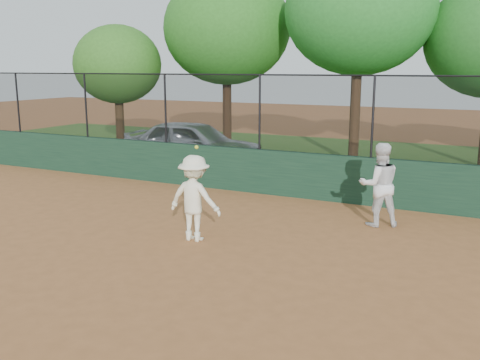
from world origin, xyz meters
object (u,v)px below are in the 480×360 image
at_px(tree_1, 227,28).
at_px(tree_2, 360,10).
at_px(tree_0, 117,65).
at_px(player_main, 194,198).
at_px(parked_car, 193,144).
at_px(player_second, 379,185).

xyz_separation_m(tree_1, tree_2, (5.35, -0.48, 0.42)).
xyz_separation_m(tree_0, tree_1, (4.08, 1.72, 1.39)).
bearing_deg(tree_2, player_main, -93.25).
relative_size(tree_0, tree_1, 0.71).
bearing_deg(parked_car, player_main, -152.55).
relative_size(player_second, tree_2, 0.24).
bearing_deg(tree_0, player_second, -27.28).
bearing_deg(tree_0, tree_1, 22.91).
xyz_separation_m(player_second, player_main, (-3.04, -2.62, -0.05)).
height_order(tree_0, tree_2, tree_2).
distance_m(tree_0, tree_2, 9.68).
distance_m(player_second, tree_2, 8.93).
xyz_separation_m(parked_car, tree_1, (-0.70, 3.82, 4.04)).
xyz_separation_m(parked_car, tree_0, (-4.78, 2.10, 2.65)).
bearing_deg(tree_1, tree_2, -5.12).
relative_size(player_main, tree_0, 0.39).
relative_size(tree_0, tree_2, 0.67).
bearing_deg(tree_0, tree_2, 7.51).
distance_m(player_second, tree_0, 13.63).
height_order(player_main, tree_0, tree_0).
height_order(parked_car, player_main, player_main).
relative_size(player_second, tree_1, 0.26).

